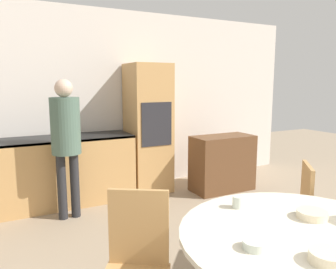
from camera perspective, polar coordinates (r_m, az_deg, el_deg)
The scene contains 11 objects.
wall_back at distance 4.82m, azimuth -11.83°, elevation 5.57°, with size 6.64×0.05×2.60m.
kitchen_counter at distance 4.44m, azimuth -24.02°, elevation -6.37°, with size 2.76×0.60×0.88m.
oven_unit at distance 4.74m, azimuth -3.48°, elevation 1.08°, with size 0.56×0.59×1.84m.
sideboard at distance 4.88m, azimuth 9.44°, elevation -4.94°, with size 0.91×0.45×0.81m.
chair_far_left at distance 2.13m, azimuth -5.52°, elevation -20.87°, with size 0.55×0.55×0.92m.
chair_far_right at distance 2.96m, azimuth 20.99°, elevation -12.64°, with size 0.56×0.56×0.92m.
person_standing at distance 3.89m, azimuth -17.37°, elevation 0.13°, with size 0.33×0.33×1.61m.
cup at distance 2.22m, azimuth 12.07°, elevation -11.44°, with size 0.07×0.07×0.08m.
bowl_near at distance 1.74m, azimuth 26.14°, elevation -18.65°, with size 0.17×0.17×0.05m.
bowl_centre at distance 1.75m, azimuth 14.91°, elevation -18.07°, with size 0.12×0.12×0.04m.
bowl_far at distance 2.21m, azimuth 23.81°, elevation -12.61°, with size 0.18×0.18×0.05m.
Camera 1 is at (-1.28, 0.24, 1.57)m, focal length 35.00 mm.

